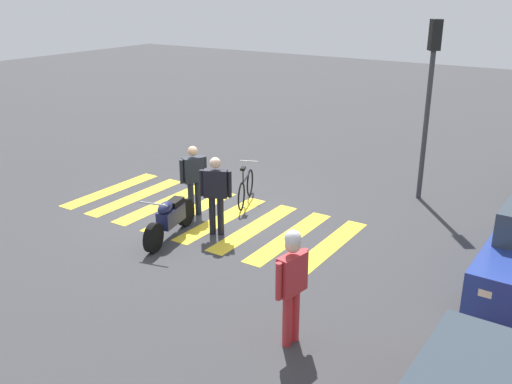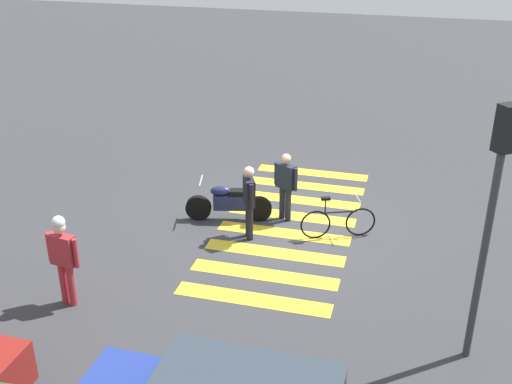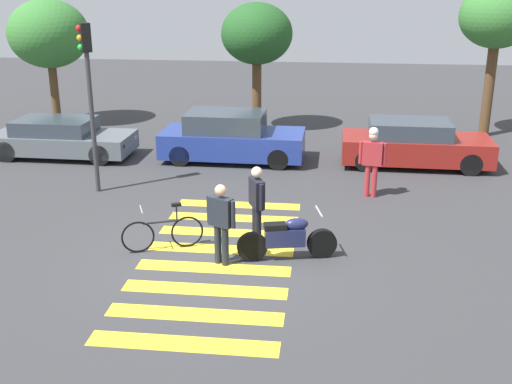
# 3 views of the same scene
# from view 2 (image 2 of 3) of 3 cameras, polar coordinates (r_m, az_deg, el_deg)

# --- Properties ---
(ground_plane) EXTENTS (60.00, 60.00, 0.00)m
(ground_plane) POSITION_cam_2_polar(r_m,az_deg,el_deg) (14.77, 2.92, -2.93)
(ground_plane) COLOR #38383A
(police_motorcycle) EXTENTS (2.01, 0.75, 1.02)m
(police_motorcycle) POSITION_cam_2_polar(r_m,az_deg,el_deg) (14.76, -2.47, -0.98)
(police_motorcycle) COLOR black
(police_motorcycle) RESTS_ON ground_plane
(leaning_bicycle) EXTENTS (1.60, 0.72, 1.00)m
(leaning_bicycle) POSITION_cam_2_polar(r_m,az_deg,el_deg) (14.16, 7.41, -2.70)
(leaning_bicycle) COLOR black
(leaning_bicycle) RESTS_ON ground_plane
(officer_on_foot) EXTENTS (0.39, 0.63, 1.72)m
(officer_on_foot) POSITION_cam_2_polar(r_m,az_deg,el_deg) (13.75, -0.63, -0.53)
(officer_on_foot) COLOR black
(officer_on_foot) RESTS_ON ground_plane
(officer_by_motorcycle) EXTENTS (0.61, 0.39, 1.67)m
(officer_by_motorcycle) POSITION_cam_2_polar(r_m,az_deg,el_deg) (14.59, 2.70, 0.84)
(officer_by_motorcycle) COLOR #1E232D
(officer_by_motorcycle) RESTS_ON ground_plane
(pedestrian_bystander) EXTENTS (0.68, 0.28, 1.84)m
(pedestrian_bystander) POSITION_cam_2_polar(r_m,az_deg,el_deg) (11.99, -17.07, -5.37)
(pedestrian_bystander) COLOR #B22D33
(pedestrian_bystander) RESTS_ON ground_plane
(crosswalk_stripes) EXTENTS (3.05, 6.75, 0.01)m
(crosswalk_stripes) POSITION_cam_2_polar(r_m,az_deg,el_deg) (14.77, 2.92, -2.92)
(crosswalk_stripes) COLOR yellow
(crosswalk_stripes) RESTS_ON ground_plane
(traffic_light_pole) EXTENTS (0.35, 0.34, 4.34)m
(traffic_light_pole) POSITION_cam_2_polar(r_m,az_deg,el_deg) (9.94, 20.76, -0.50)
(traffic_light_pole) COLOR #38383D
(traffic_light_pole) RESTS_ON ground_plane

